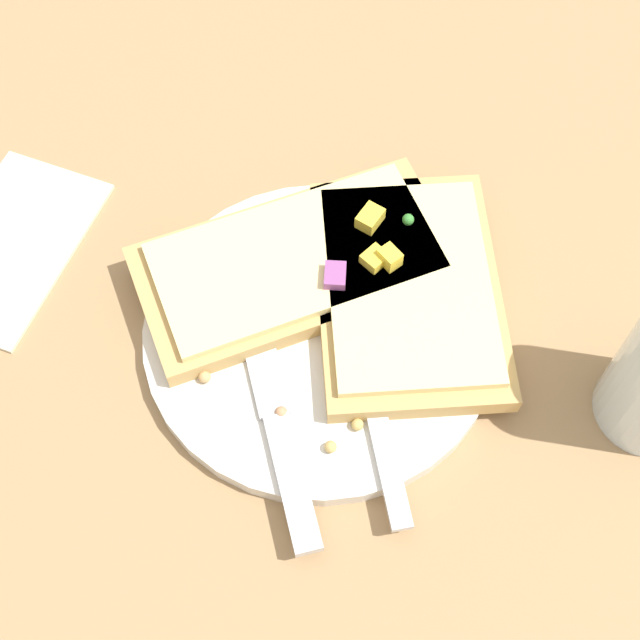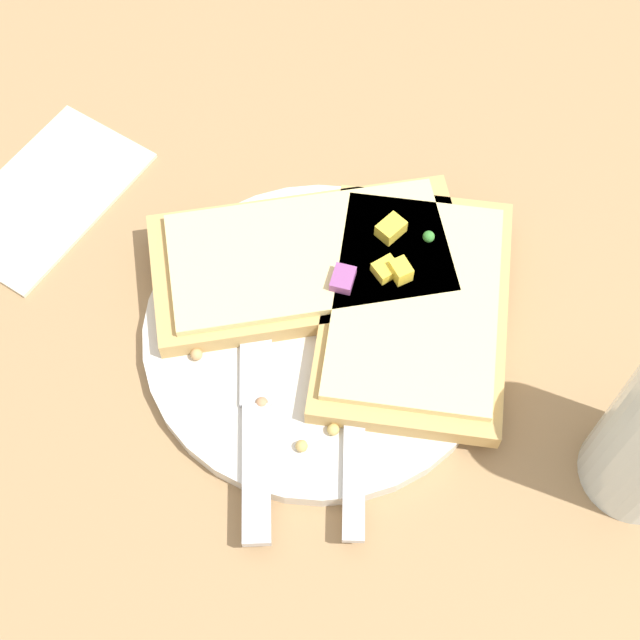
% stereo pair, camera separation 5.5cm
% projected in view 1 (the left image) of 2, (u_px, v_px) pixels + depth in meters
% --- Properties ---
extents(ground_plane, '(4.00, 4.00, 0.00)m').
position_uv_depth(ground_plane, '(320.00, 336.00, 0.57)').
color(ground_plane, '#9E7A51').
extents(plate, '(0.22, 0.22, 0.01)m').
position_uv_depth(plate, '(320.00, 332.00, 0.57)').
color(plate, silver).
rests_on(plate, ground).
extents(fork, '(0.19, 0.13, 0.01)m').
position_uv_depth(fork, '(360.00, 342.00, 0.55)').
color(fork, silver).
rests_on(fork, plate).
extents(knife, '(0.19, 0.14, 0.01)m').
position_uv_depth(knife, '(273.00, 403.00, 0.53)').
color(knife, silver).
rests_on(knife, plate).
extents(pizza_slice_main, '(0.21, 0.22, 0.03)m').
position_uv_depth(pizza_slice_main, '(296.00, 264.00, 0.57)').
color(pizza_slice_main, tan).
rests_on(pizza_slice_main, plate).
extents(pizza_slice_corner, '(0.20, 0.18, 0.03)m').
position_uv_depth(pizza_slice_corner, '(408.00, 289.00, 0.56)').
color(pizza_slice_corner, tan).
rests_on(pizza_slice_corner, plate).
extents(crumb_scatter, '(0.08, 0.10, 0.01)m').
position_uv_depth(crumb_scatter, '(294.00, 404.00, 0.53)').
color(crumb_scatter, tan).
rests_on(crumb_scatter, plate).
extents(napkin, '(0.14, 0.08, 0.01)m').
position_uv_depth(napkin, '(10.00, 245.00, 0.60)').
color(napkin, beige).
rests_on(napkin, ground).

